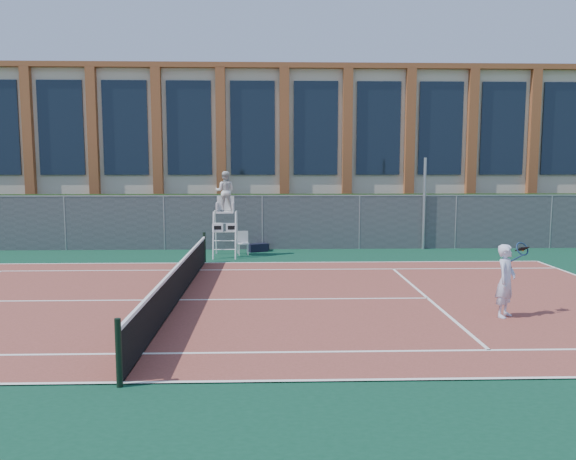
{
  "coord_description": "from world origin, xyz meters",
  "views": [
    {
      "loc": [
        2.37,
        -14.07,
        3.43
      ],
      "look_at": [
        2.88,
        3.0,
        1.47
      ],
      "focal_mm": 35.0,
      "sensor_mm": 36.0,
      "label": 1
    }
  ],
  "objects_px": {
    "steel_pole": "(424,204)",
    "umpire_chair": "(225,194)",
    "tennis_player": "(506,281)",
    "plastic_chair": "(243,241)"
  },
  "relations": [
    {
      "from": "steel_pole",
      "to": "plastic_chair",
      "type": "distance_m",
      "value": 7.59
    },
    {
      "from": "steel_pole",
      "to": "umpire_chair",
      "type": "distance_m",
      "value": 8.19
    },
    {
      "from": "plastic_chair",
      "to": "umpire_chair",
      "type": "bearing_deg",
      "value": -143.77
    },
    {
      "from": "umpire_chair",
      "to": "plastic_chair",
      "type": "distance_m",
      "value": 2.01
    },
    {
      "from": "steel_pole",
      "to": "umpire_chair",
      "type": "relative_size",
      "value": 1.15
    },
    {
      "from": "steel_pole",
      "to": "tennis_player",
      "type": "height_order",
      "value": "steel_pole"
    },
    {
      "from": "tennis_player",
      "to": "umpire_chair",
      "type": "bearing_deg",
      "value": 128.38
    },
    {
      "from": "plastic_chair",
      "to": "tennis_player",
      "type": "height_order",
      "value": "tennis_player"
    },
    {
      "from": "steel_pole",
      "to": "tennis_player",
      "type": "bearing_deg",
      "value": -95.36
    },
    {
      "from": "steel_pole",
      "to": "plastic_chair",
      "type": "bearing_deg",
      "value": -170.81
    }
  ]
}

